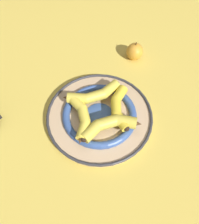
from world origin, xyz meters
TOP-DOWN VIEW (x-y plane):
  - ground_plane at (0.00, 0.00)m, footprint 2.80×2.80m
  - decorative_bowl at (-0.02, 0.03)m, footprint 0.36×0.36m
  - banana_a at (-0.08, 0.05)m, footprint 0.12×0.16m
  - banana_b at (0.01, 0.08)m, footprint 0.19×0.12m
  - banana_c at (0.04, -0.01)m, footprint 0.15×0.13m
  - banana_d at (-0.04, -0.04)m, footprint 0.18×0.12m
  - apple at (0.29, 0.12)m, footprint 0.07×0.07m

SIDE VIEW (x-z plane):
  - ground_plane at x=0.00m, z-range 0.00..0.00m
  - decorative_bowl at x=-0.02m, z-range 0.00..0.04m
  - apple at x=0.29m, z-range -0.01..0.07m
  - banana_c at x=0.04m, z-range 0.04..0.07m
  - banana_a at x=-0.08m, z-range 0.04..0.07m
  - banana_b at x=0.01m, z-range 0.04..0.07m
  - banana_d at x=-0.04m, z-range 0.04..0.08m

